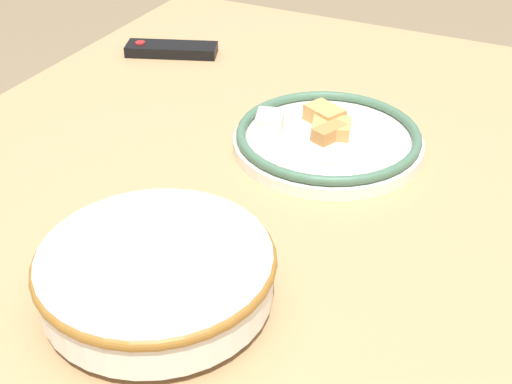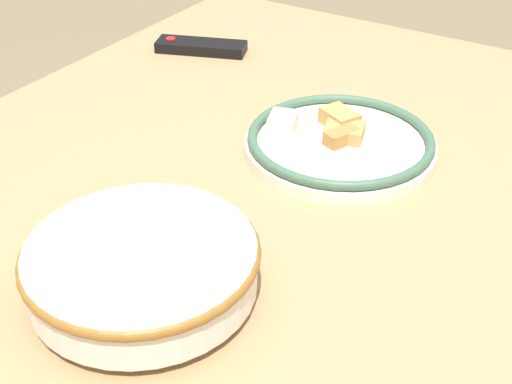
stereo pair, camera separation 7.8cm
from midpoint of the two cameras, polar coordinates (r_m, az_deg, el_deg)
The scene contains 4 objects.
dining_table at distance 1.03m, azimuth 4.50°, elevation -3.26°, with size 1.29×1.09×0.77m.
noodle_bowl at distance 0.78m, azimuth -6.26°, elevation -6.01°, with size 0.26×0.26×0.07m.
food_plate at distance 1.06m, azimuth 8.78°, elevation 3.91°, with size 0.28×0.28×0.05m.
tv_remote at distance 1.39m, azimuth -2.80°, elevation 11.50°, with size 0.11×0.18×0.02m.
Camera 2 is at (-0.72, -0.40, 1.31)m, focal length 50.00 mm.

